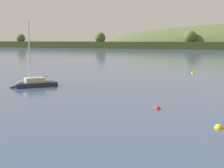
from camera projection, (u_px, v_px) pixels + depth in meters
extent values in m
cube|color=#35401E|center=(207.00, 45.00, 253.38)|extent=(400.87, 52.30, 5.50)
sphere|color=#4C5B33|center=(21.00, 38.00, 310.04)|extent=(8.45, 8.45, 8.45)
sphere|color=#4C5B33|center=(100.00, 38.00, 278.14)|extent=(9.42, 9.42, 9.42)
sphere|color=#4C5B33|center=(190.00, 37.00, 249.03)|extent=(10.21, 10.21, 10.21)
cube|color=#232328|center=(36.00, 86.00, 49.16)|extent=(6.02, 6.43, 1.02)
cone|color=#232328|center=(15.00, 87.00, 47.73)|extent=(2.91, 2.80, 2.49)
cube|color=navy|center=(36.00, 84.00, 49.13)|extent=(6.04, 6.45, 0.12)
cube|color=#BCB299|center=(34.00, 80.00, 48.96)|extent=(3.16, 3.28, 0.76)
cylinder|color=silver|center=(29.00, 52.00, 48.10)|extent=(0.18, 0.18, 9.25)
cylinder|color=silver|center=(41.00, 76.00, 49.36)|extent=(2.23, 2.59, 0.15)
sphere|color=yellow|center=(219.00, 128.00, 26.00)|extent=(0.70, 0.70, 0.70)
cylinder|color=black|center=(219.00, 123.00, 25.95)|extent=(0.04, 0.04, 0.08)
sphere|color=yellow|center=(193.00, 73.00, 68.73)|extent=(0.66, 0.66, 0.66)
cylinder|color=black|center=(193.00, 71.00, 68.68)|extent=(0.04, 0.04, 0.08)
sphere|color=red|center=(158.00, 109.00, 33.16)|extent=(0.60, 0.60, 0.60)
cylinder|color=black|center=(158.00, 106.00, 33.12)|extent=(0.04, 0.04, 0.08)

